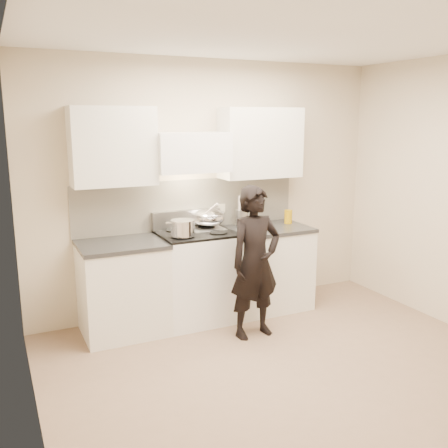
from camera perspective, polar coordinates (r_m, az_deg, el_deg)
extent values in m
plane|color=#856A54|center=(4.39, 8.11, -16.51)|extent=(4.00, 4.00, 0.00)
cube|color=beige|center=(5.45, -1.61, 4.22)|extent=(4.00, 0.04, 2.70)
cube|color=beige|center=(3.29, -21.70, -1.82)|extent=(0.04, 3.50, 2.70)
cube|color=silver|center=(3.91, 9.34, 20.71)|extent=(4.00, 3.50, 0.02)
cube|color=silver|center=(5.37, -3.99, 2.29)|extent=(2.50, 0.02, 0.53)
cube|color=#ABABAB|center=(5.35, -4.32, 0.56)|extent=(0.76, 0.08, 0.20)
cube|color=white|center=(5.11, -3.84, 8.19)|extent=(0.76, 0.40, 0.40)
cylinder|color=silver|center=(4.96, -3.04, 5.99)|extent=(0.66, 0.02, 0.02)
cube|color=silver|center=(5.50, 4.19, 9.23)|extent=(0.90, 0.33, 0.75)
cube|color=silver|center=(4.91, -12.59, 8.65)|extent=(0.80, 0.33, 0.75)
cube|color=beige|center=(5.52, -0.26, 1.69)|extent=(0.08, 0.01, 0.12)
cube|color=white|center=(5.25, -3.14, -6.10)|extent=(0.76, 0.65, 0.92)
cube|color=black|center=(5.12, -3.20, -1.07)|extent=(0.76, 0.65, 0.02)
cube|color=silver|center=(5.28, -2.08, -0.49)|extent=(0.36, 0.34, 0.01)
cylinder|color=silver|center=(4.89, -1.87, -3.51)|extent=(0.62, 0.02, 0.02)
cylinder|color=black|center=(4.92, -4.48, -1.40)|extent=(0.18, 0.18, 0.01)
cylinder|color=black|center=(5.05, -0.67, -1.01)|extent=(0.18, 0.18, 0.01)
cylinder|color=black|center=(5.19, -5.66, -0.71)|extent=(0.18, 0.18, 0.01)
cylinder|color=black|center=(5.32, -2.01, -0.35)|extent=(0.18, 0.18, 0.01)
cube|color=silver|center=(5.60, 4.78, -5.16)|extent=(0.90, 0.65, 0.88)
cube|color=black|center=(5.48, 4.87, -0.56)|extent=(0.92, 0.67, 0.04)
cube|color=silver|center=(5.03, -11.46, -7.38)|extent=(0.80, 0.65, 0.88)
cube|color=black|center=(4.90, -11.68, -2.29)|extent=(0.82, 0.67, 0.04)
ellipsoid|color=silver|center=(5.30, -1.80, 0.74)|extent=(0.35, 0.35, 0.19)
torus|color=silver|center=(5.29, -1.80, 1.21)|extent=(0.36, 0.36, 0.02)
ellipsoid|color=#C4AF94|center=(5.30, -1.80, 0.64)|extent=(0.20, 0.20, 0.09)
cylinder|color=white|center=(5.14, -1.70, 1.54)|extent=(0.11, 0.24, 0.19)
cylinder|color=silver|center=(4.89, -4.74, -0.44)|extent=(0.28, 0.28, 0.16)
cube|color=silver|center=(4.86, -6.41, 0.16)|extent=(0.05, 0.03, 0.01)
cube|color=silver|center=(4.90, -3.11, 0.31)|extent=(0.05, 0.03, 0.01)
cylinder|color=#ABABAB|center=(5.52, 1.96, 0.72)|extent=(0.13, 0.13, 0.18)
cylinder|color=black|center=(5.51, 2.27, 1.65)|extent=(0.01, 0.01, 0.32)
cylinder|color=white|center=(5.53, 2.14, 1.68)|extent=(0.01, 0.01, 0.32)
cylinder|color=#ABABAB|center=(5.53, 1.91, 1.70)|extent=(0.01, 0.01, 0.32)
cylinder|color=black|center=(5.52, 1.72, 1.67)|extent=(0.01, 0.01, 0.32)
cylinder|color=#ABABAB|center=(5.50, 1.67, 1.63)|extent=(0.01, 0.01, 0.32)
cylinder|color=white|center=(5.48, 1.79, 1.60)|extent=(0.01, 0.01, 0.32)
cylinder|color=black|center=(5.47, 2.02, 1.59)|extent=(0.01, 0.01, 0.32)
cylinder|color=#ABABAB|center=(5.49, 2.22, 1.61)|extent=(0.01, 0.01, 0.32)
cylinder|color=orange|center=(5.59, 3.24, 0.27)|extent=(0.04, 0.04, 0.07)
cylinder|color=red|center=(5.58, 3.24, 0.73)|extent=(0.04, 0.04, 0.02)
cylinder|color=#B08206|center=(5.68, 7.35, 0.84)|extent=(0.09, 0.09, 0.16)
imported|color=black|center=(4.79, 3.58, -4.40)|extent=(0.57, 0.40, 1.48)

